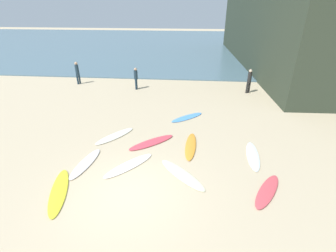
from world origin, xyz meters
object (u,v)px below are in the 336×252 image
Objects in this scene: surfboard_9 at (152,142)px; beachgoer_mid at (249,80)px; beachgoer_far at (77,72)px; surfboard_2 at (253,156)px; surfboard_8 at (182,174)px; surfboard_7 at (59,191)px; surfboard_4 at (187,117)px; surfboard_6 at (86,163)px; surfboard_5 at (191,146)px; surfboard_1 at (267,191)px; beachgoer_near at (136,77)px; surfboard_3 at (129,165)px; surfboard_0 at (115,136)px.

beachgoer_mid is at bearing 102.39° from surfboard_9.
surfboard_2 is at bearing 78.54° from beachgoer_far.
surfboard_9 is (-1.54, 2.28, 0.01)m from surfboard_8.
surfboard_4 is at bearing 38.66° from surfboard_7.
surfboard_4 is 0.99× the size of surfboard_6.
surfboard_5 is 1.01× the size of surfboard_9.
surfboard_5 is 1.40× the size of beachgoer_mid.
surfboard_1 is 0.83× the size of surfboard_7.
beachgoer_near is (0.08, 9.87, 0.88)m from surfboard_6.
surfboard_8 is 10.99m from beachgoer_near.
surfboard_2 is 5.36m from surfboard_3.
beachgoer_far is at bearing -13.62° from surfboard_1.
surfboard_3 is 1.08× the size of surfboard_4.
beachgoer_mid is at bearing 22.82° from surfboard_8.
surfboard_0 is at bearing 3.32° from surfboard_1.
surfboard_1 is at bearing -83.79° from surfboard_2.
surfboard_5 is at bearing -153.69° from beachgoer_near.
surfboard_6 reaches higher than surfboard_3.
beachgoer_mid is (8.39, -0.10, 0.06)m from beachgoer_near.
surfboard_9 is 1.35× the size of beachgoer_far.
surfboard_1 reaches higher than surfboard_7.
surfboard_4 is (-2.95, 3.72, -0.00)m from surfboard_2.
surfboard_3 is 1.44× the size of beachgoer_near.
beachgoer_mid reaches higher than surfboard_5.
surfboard_3 is 2.22m from surfboard_8.
surfboard_9 is 11.56m from beachgoer_far.
surfboard_1 is 0.87× the size of surfboard_5.
surfboard_9 is (1.94, -0.46, 0.01)m from surfboard_0.
surfboard_7 is 1.46× the size of beachgoer_mid.
surfboard_5 is at bearing 44.89° from surfboard_9.
surfboard_7 is (-7.33, -2.94, 0.00)m from surfboard_2.
surfboard_2 is 7.90m from surfboard_7.
surfboard_8 is at bearing -142.92° from beachgoer_mid.
surfboard_4 is 1.33× the size of beachgoer_near.
surfboard_0 is 0.95× the size of surfboard_9.
surfboard_1 is 3.91m from surfboard_5.
surfboard_5 is 1.86m from surfboard_9.
surfboard_3 is 11.82m from beachgoer_mid.
beachgoer_mid is 0.98× the size of beachgoer_far.
surfboard_2 is at bearing -153.78° from surfboard_0.
surfboard_1 is 1.22× the size of beachgoer_mid.
surfboard_3 is 2.74m from surfboard_7.
surfboard_2 is 1.05× the size of surfboard_4.
beachgoer_near is (-2.40, 7.94, 0.88)m from surfboard_9.
surfboard_0 reaches higher than surfboard_2.
surfboard_1 reaches higher than surfboard_5.
surfboard_7 is (-7.36, -0.69, -0.01)m from surfboard_1.
surfboard_6 is 0.87× the size of surfboard_7.
surfboard_6 is at bearing -160.09° from beachgoer_mid.
beachgoer_far reaches higher than surfboard_9.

